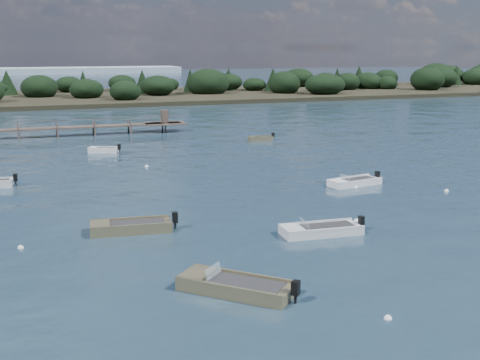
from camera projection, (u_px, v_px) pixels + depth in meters
name	position (u px, v px, depth m)	size (l,w,h in m)	color
ground	(118.00, 122.00, 84.85)	(400.00, 400.00, 0.00)	#172937
dinghy_mid_grey	(131.00, 229.00, 34.21)	(5.02, 2.22, 1.25)	brown
tender_far_white	(103.00, 151.00, 60.01)	(3.20, 2.24, 1.10)	white
tender_far_grey_b	(261.00, 139.00, 67.75)	(3.05, 1.18, 1.04)	brown
dinghy_near_olive	(235.00, 289.00, 25.73)	(4.79, 4.74, 1.29)	brown
dinghy_mid_white_a	(321.00, 231.00, 33.77)	(4.93, 2.01, 1.14)	silver
dinghy_mid_white_b	(354.00, 183.00, 45.80)	(4.60, 2.32, 1.12)	white
buoy_a	(388.00, 319.00, 23.23)	(0.32, 0.32, 0.32)	white
buoy_b	(356.00, 221.00, 36.31)	(0.32, 0.32, 0.32)	white
buoy_c	(21.00, 248.00, 31.41)	(0.32, 0.32, 0.32)	white
buoy_d	(447.00, 191.00, 43.88)	(0.32, 0.32, 0.32)	white
buoy_e	(147.00, 167.00, 52.95)	(0.32, 0.32, 0.32)	white
buoy_extra_a	(356.00, 188.00, 44.95)	(0.32, 0.32, 0.32)	white
far_headland	(207.00, 87.00, 129.44)	(190.00, 40.00, 5.80)	black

